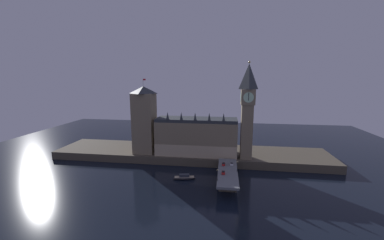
{
  "coord_description": "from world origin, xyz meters",
  "views": [
    {
      "loc": [
        27.78,
        -145.49,
        64.43
      ],
      "look_at": [
        4.03,
        20.0,
        34.77
      ],
      "focal_mm": 22.0,
      "sensor_mm": 36.0,
      "label": 1
    }
  ],
  "objects_px": {
    "car_southbound_trail": "(232,164)",
    "boat_upstream": "(184,177)",
    "clock_tower": "(247,108)",
    "street_lamp_mid": "(237,165)",
    "car_northbound_trail": "(223,172)",
    "street_lamp_near": "(218,173)",
    "victoria_tower": "(144,120)",
    "car_northbound_lead": "(224,164)"
  },
  "relations": [
    {
      "from": "car_southbound_trail",
      "to": "boat_upstream",
      "type": "bearing_deg",
      "value": -161.34
    },
    {
      "from": "car_southbound_trail",
      "to": "boat_upstream",
      "type": "height_order",
      "value": "car_southbound_trail"
    },
    {
      "from": "car_southbound_trail",
      "to": "street_lamp_near",
      "type": "relative_size",
      "value": 0.57
    },
    {
      "from": "car_northbound_lead",
      "to": "boat_upstream",
      "type": "relative_size",
      "value": 0.32
    },
    {
      "from": "car_northbound_trail",
      "to": "street_lamp_mid",
      "type": "relative_size",
      "value": 0.62
    },
    {
      "from": "car_northbound_lead",
      "to": "boat_upstream",
      "type": "height_order",
      "value": "car_northbound_lead"
    },
    {
      "from": "victoria_tower",
      "to": "boat_upstream",
      "type": "distance_m",
      "value": 59.53
    },
    {
      "from": "car_northbound_trail",
      "to": "street_lamp_near",
      "type": "xyz_separation_m",
      "value": [
        -3.08,
        -10.18,
        3.49
      ]
    },
    {
      "from": "car_northbound_lead",
      "to": "boat_upstream",
      "type": "distance_m",
      "value": 27.52
    },
    {
      "from": "car_northbound_lead",
      "to": "street_lamp_mid",
      "type": "height_order",
      "value": "street_lamp_mid"
    },
    {
      "from": "street_lamp_near",
      "to": "car_northbound_trail",
      "type": "bearing_deg",
      "value": 73.18
    },
    {
      "from": "boat_upstream",
      "to": "victoria_tower",
      "type": "bearing_deg",
      "value": 138.06
    },
    {
      "from": "victoria_tower",
      "to": "car_northbound_lead",
      "type": "xyz_separation_m",
      "value": [
        62.66,
        -24.52,
        -24.15
      ]
    },
    {
      "from": "car_southbound_trail",
      "to": "boat_upstream",
      "type": "xyz_separation_m",
      "value": [
        -30.27,
        -10.22,
        -6.9
      ]
    },
    {
      "from": "car_northbound_trail",
      "to": "street_lamp_mid",
      "type": "xyz_separation_m",
      "value": [
        8.44,
        4.54,
        3.51
      ]
    },
    {
      "from": "street_lamp_mid",
      "to": "car_southbound_trail",
      "type": "bearing_deg",
      "value": 105.98
    },
    {
      "from": "victoria_tower",
      "to": "street_lamp_mid",
      "type": "xyz_separation_m",
      "value": [
        71.1,
        -34.46,
        -20.64
      ]
    },
    {
      "from": "victoria_tower",
      "to": "street_lamp_mid",
      "type": "relative_size",
      "value": 8.6
    },
    {
      "from": "clock_tower",
      "to": "street_lamp_mid",
      "type": "distance_m",
      "value": 44.63
    },
    {
      "from": "clock_tower",
      "to": "car_northbound_trail",
      "type": "relative_size",
      "value": 16.84
    },
    {
      "from": "boat_upstream",
      "to": "street_lamp_mid",
      "type": "bearing_deg",
      "value": -0.92
    },
    {
      "from": "street_lamp_mid",
      "to": "street_lamp_near",
      "type": "bearing_deg",
      "value": -128.04
    },
    {
      "from": "car_southbound_trail",
      "to": "boat_upstream",
      "type": "relative_size",
      "value": 0.26
    },
    {
      "from": "car_northbound_trail",
      "to": "street_lamp_mid",
      "type": "bearing_deg",
      "value": 28.27
    },
    {
      "from": "car_northbound_trail",
      "to": "victoria_tower",
      "type": "bearing_deg",
      "value": 148.11
    },
    {
      "from": "car_northbound_trail",
      "to": "car_southbound_trail",
      "type": "relative_size",
      "value": 1.08
    },
    {
      "from": "street_lamp_near",
      "to": "car_northbound_lead",
      "type": "bearing_deg",
      "value": 82.88
    },
    {
      "from": "clock_tower",
      "to": "street_lamp_mid",
      "type": "relative_size",
      "value": 10.36
    },
    {
      "from": "victoria_tower",
      "to": "street_lamp_mid",
      "type": "height_order",
      "value": "victoria_tower"
    },
    {
      "from": "car_northbound_trail",
      "to": "street_lamp_near",
      "type": "distance_m",
      "value": 11.2
    },
    {
      "from": "street_lamp_mid",
      "to": "car_northbound_lead",
      "type": "bearing_deg",
      "value": 130.33
    },
    {
      "from": "car_northbound_lead",
      "to": "boat_upstream",
      "type": "bearing_deg",
      "value": -159.31
    },
    {
      "from": "car_northbound_trail",
      "to": "car_southbound_trail",
      "type": "distance_m",
      "value": 16.2
    },
    {
      "from": "street_lamp_near",
      "to": "street_lamp_mid",
      "type": "distance_m",
      "value": 18.69
    },
    {
      "from": "victoria_tower",
      "to": "street_lamp_mid",
      "type": "bearing_deg",
      "value": -25.86
    },
    {
      "from": "victoria_tower",
      "to": "car_southbound_trail",
      "type": "relative_size",
      "value": 15.11
    },
    {
      "from": "street_lamp_near",
      "to": "boat_upstream",
      "type": "bearing_deg",
      "value": 145.06
    },
    {
      "from": "street_lamp_near",
      "to": "victoria_tower",
      "type": "bearing_deg",
      "value": 140.46
    },
    {
      "from": "car_northbound_lead",
      "to": "car_northbound_trail",
      "type": "relative_size",
      "value": 1.14
    },
    {
      "from": "clock_tower",
      "to": "car_northbound_trail",
      "type": "distance_m",
      "value": 52.17
    },
    {
      "from": "victoria_tower",
      "to": "boat_upstream",
      "type": "xyz_separation_m",
      "value": [
        37.75,
        -33.92,
        -31.1
      ]
    },
    {
      "from": "car_northbound_trail",
      "to": "boat_upstream",
      "type": "distance_m",
      "value": 26.35
    }
  ]
}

